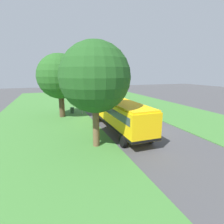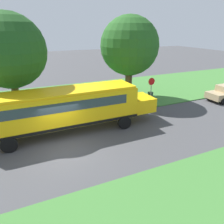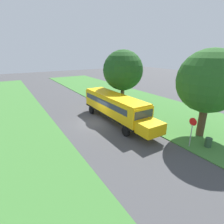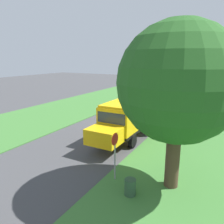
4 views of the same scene
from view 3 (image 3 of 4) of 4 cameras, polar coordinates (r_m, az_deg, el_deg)
ground_plane at (r=20.71m, az=-5.74°, el=-3.52°), size 120.00×120.00×0.00m
grass_verge at (r=26.34m, az=14.13°, el=1.09°), size 12.00×80.00×0.08m
grass_far_side at (r=18.99m, az=-31.15°, el=-8.47°), size 10.00×80.00×0.07m
school_bus at (r=20.49m, az=1.05°, el=2.06°), size 2.85×12.42×3.16m
oak_tree_beside_bus at (r=24.08m, az=3.54°, el=13.63°), size 5.36×5.36×8.24m
oak_tree_roadside_mid at (r=18.18m, az=29.48°, el=8.92°), size 5.75×5.75×8.30m
stop_sign at (r=16.33m, az=24.62°, el=-5.07°), size 0.08×0.68×2.74m
trash_bin at (r=17.51m, az=28.92°, el=-8.80°), size 0.56×0.56×0.90m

